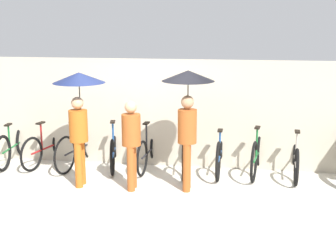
# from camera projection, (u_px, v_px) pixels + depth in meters

# --- Properties ---
(ground_plane) EXTENTS (30.00, 30.00, 0.00)m
(ground_plane) POSITION_uv_depth(u_px,v_px,m) (129.00, 201.00, 7.57)
(ground_plane) COLOR beige
(back_wall) EXTENTS (14.48, 0.12, 2.12)m
(back_wall) POSITION_uv_depth(u_px,v_px,m) (151.00, 113.00, 9.24)
(back_wall) COLOR #B2A893
(back_wall) RESTS_ON ground
(parked_bicycle_0) EXTENTS (0.44, 1.73, 1.00)m
(parked_bicycle_0) POSITION_uv_depth(u_px,v_px,m) (14.00, 145.00, 9.47)
(parked_bicycle_0) COLOR black
(parked_bicycle_0) RESTS_ON ground
(parked_bicycle_1) EXTENTS (0.54, 1.68, 1.03)m
(parked_bicycle_1) POSITION_uv_depth(u_px,v_px,m) (48.00, 146.00, 9.44)
(parked_bicycle_1) COLOR black
(parked_bicycle_1) RESTS_ON ground
(parked_bicycle_2) EXTENTS (0.53, 1.75, 0.98)m
(parked_bicycle_2) POSITION_uv_depth(u_px,v_px,m) (80.00, 147.00, 9.27)
(parked_bicycle_2) COLOR black
(parked_bicycle_2) RESTS_ON ground
(parked_bicycle_3) EXTENTS (0.50, 1.67, 1.03)m
(parked_bicycle_3) POSITION_uv_depth(u_px,v_px,m) (114.00, 149.00, 9.21)
(parked_bicycle_3) COLOR black
(parked_bicycle_3) RESTS_ON ground
(parked_bicycle_4) EXTENTS (0.44, 1.63, 1.06)m
(parked_bicycle_4) POSITION_uv_depth(u_px,v_px,m) (149.00, 150.00, 9.14)
(parked_bicycle_4) COLOR black
(parked_bicycle_4) RESTS_ON ground
(parked_bicycle_5) EXTENTS (0.44, 1.83, 0.99)m
(parked_bicycle_5) POSITION_uv_depth(u_px,v_px,m) (184.00, 152.00, 8.94)
(parked_bicycle_5) COLOR black
(parked_bicycle_5) RESTS_ON ground
(parked_bicycle_6) EXTENTS (0.44, 1.81, 0.97)m
(parked_bicycle_6) POSITION_uv_depth(u_px,v_px,m) (220.00, 152.00, 8.93)
(parked_bicycle_6) COLOR black
(parked_bicycle_6) RESTS_ON ground
(parked_bicycle_7) EXTENTS (0.45, 1.70, 1.04)m
(parked_bicycle_7) POSITION_uv_depth(u_px,v_px,m) (257.00, 154.00, 8.80)
(parked_bicycle_7) COLOR black
(parked_bicycle_7) RESTS_ON ground
(parked_bicycle_8) EXTENTS (0.44, 1.72, 0.97)m
(parked_bicycle_8) POSITION_uv_depth(u_px,v_px,m) (295.00, 158.00, 8.69)
(parked_bicycle_8) COLOR black
(parked_bicycle_8) RESTS_ON ground
(pedestrian_leading) EXTENTS (0.90, 0.90, 1.98)m
(pedestrian_leading) POSITION_uv_depth(u_px,v_px,m) (79.00, 100.00, 8.00)
(pedestrian_leading) COLOR #B25619
(pedestrian_leading) RESTS_ON ground
(pedestrian_center) EXTENTS (0.32, 0.32, 1.54)m
(pedestrian_center) POSITION_uv_depth(u_px,v_px,m) (131.00, 139.00, 7.89)
(pedestrian_center) COLOR #9E4C1E
(pedestrian_center) RESTS_ON ground
(pedestrian_trailing) EXTENTS (0.89, 0.89, 2.04)m
(pedestrian_trailing) POSITION_uv_depth(u_px,v_px,m) (188.00, 100.00, 7.79)
(pedestrian_trailing) COLOR #9E4C1E
(pedestrian_trailing) RESTS_ON ground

